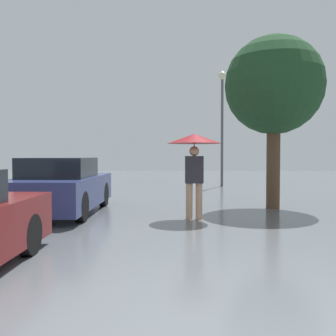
{
  "coord_description": "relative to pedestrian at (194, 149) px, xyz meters",
  "views": [
    {
      "loc": [
        -0.52,
        -2.93,
        1.38
      ],
      "look_at": [
        -0.63,
        5.11,
        1.1
      ],
      "focal_mm": 40.0,
      "sensor_mm": 36.0,
      "label": 1
    }
  ],
  "objects": [
    {
      "name": "ground_plane",
      "position": [
        0.06,
        -5.11,
        -1.52
      ],
      "size": [
        60.0,
        60.0,
        0.0
      ],
      "primitive_type": "plane",
      "color": "#565B60"
    },
    {
      "name": "street_lamp",
      "position": [
        1.71,
        8.52,
        1.94
      ],
      "size": [
        0.36,
        0.36,
        5.05
      ],
      "color": "#515456",
      "rests_on": "ground_plane"
    },
    {
      "name": "pedestrian",
      "position": [
        0.0,
        0.0,
        0.0
      ],
      "size": [
        1.17,
        1.17,
        1.84
      ],
      "color": "tan",
      "rests_on": "ground_plane"
    },
    {
      "name": "tree",
      "position": [
        2.13,
        1.63,
        1.62
      ],
      "size": [
        2.51,
        2.51,
        4.43
      ],
      "color": "brown",
      "rests_on": "ground_plane"
    },
    {
      "name": "parked_car_farthest",
      "position": [
        -3.11,
        0.79,
        -0.9
      ],
      "size": [
        1.71,
        3.95,
        1.32
      ],
      "color": "navy",
      "rests_on": "ground_plane"
    }
  ]
}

